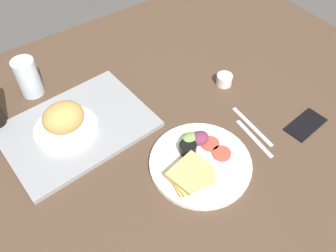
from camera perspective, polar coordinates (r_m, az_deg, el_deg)
name	(u,v)px	position (r cm, az deg, el deg)	size (l,w,h in cm)	color
ground_plane	(168,146)	(109.99, 0.05, -3.30)	(190.00, 150.00, 3.00)	#4C3828
serving_tray	(77,128)	(115.52, -14.55, -0.25)	(45.00, 33.00, 1.60)	gray
bread_plate_near	(64,121)	(111.55, -16.51, 0.78)	(19.81, 19.81, 10.12)	white
plate_with_salad	(198,162)	(103.02, 4.89, -5.80)	(30.05, 30.05, 5.40)	white
drinking_glass	(28,78)	(128.47, -21.82, 7.33)	(7.56, 7.56, 13.88)	silver
espresso_cup	(224,80)	(127.61, 9.14, 7.43)	(5.60, 5.60, 4.00)	silver
fork	(254,138)	(113.02, 13.83, -1.92)	(17.00, 1.40, 0.50)	#B7B7BC
knife	(252,126)	(116.17, 13.51, -0.01)	(19.00, 1.40, 0.50)	#B7B7BC
cell_phone	(306,124)	(121.70, 21.50, 0.25)	(14.40, 7.20, 0.80)	black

